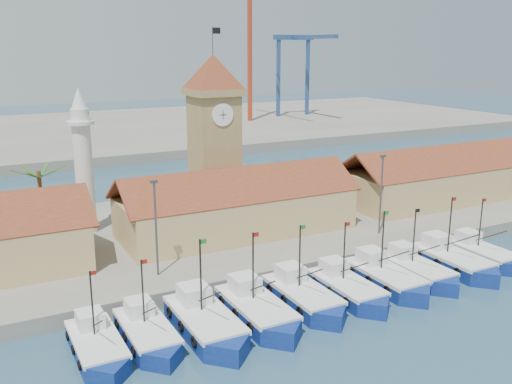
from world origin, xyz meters
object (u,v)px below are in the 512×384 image
boat_0 (98,348)px  boat_5 (349,290)px  minaret (83,161)px  clock_tower (214,134)px

boat_0 → boat_5: 22.33m
boat_5 → minaret: bearing=124.5°
boat_5 → clock_tower: bearing=96.3°
boat_0 → clock_tower: 32.56m
boat_5 → clock_tower: clock_tower is taller
boat_5 → boat_0: bearing=179.2°
minaret → boat_0: bearing=-100.5°
clock_tower → minaret: bearing=172.4°
boat_5 → minaret: (-17.63, 25.68, 8.97)m
boat_0 → boat_5: bearing=-0.8°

